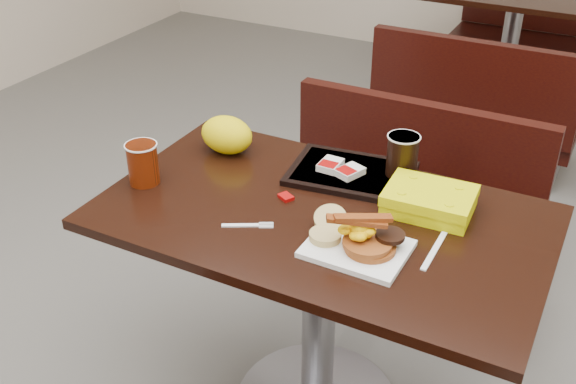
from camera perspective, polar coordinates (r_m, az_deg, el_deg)
The scene contains 22 objects.
table_near at distance 2.07m, azimuth 2.59°, elevation -10.51°, with size 1.20×0.70×0.75m, color black, non-canonical shape.
bench_near_n at distance 2.61m, azimuth 9.15°, elevation -1.57°, with size 1.00×0.46×0.72m, color black, non-canonical shape.
table_far at distance 4.29m, azimuth 17.84°, elevation 10.85°, with size 1.20×0.70×0.75m, color black, non-canonical shape.
bench_far_s at distance 3.65m, azimuth 15.52°, elevation 7.49°, with size 1.00×0.46×0.72m, color black, non-canonical shape.
bench_far_n at distance 4.96m, azimuth 19.52°, elevation 12.99°, with size 1.00×0.46×0.72m, color black, non-canonical shape.
platter at distance 1.70m, azimuth 5.76°, elevation -4.73°, with size 0.25×0.19×0.01m, color white.
pancake_stack at distance 1.68m, azimuth 6.87°, elevation -4.39°, with size 0.13×0.13×0.03m, color brown.
sausage_patty at distance 1.69m, azimuth 8.52°, elevation -3.60°, with size 0.07×0.07×0.01m, color black.
scrambled_eggs at distance 1.68m, azimuth 6.03°, elevation -3.05°, with size 0.09×0.07×0.04m, color #FFC405.
bacon_strips at distance 1.65m, azimuth 5.76°, elevation -2.36°, with size 0.15×0.07×0.01m, color #4E1305, non-canonical shape.
muffin_bottom at distance 1.71m, azimuth 3.12°, elevation -3.67°, with size 0.08×0.08×0.02m, color tan.
muffin_top at distance 1.76m, azimuth 3.55°, elevation -2.26°, with size 0.08×0.08×0.02m, color tan.
coffee_cup_near at distance 2.00m, azimuth -12.00°, elevation 2.33°, with size 0.09×0.09×0.12m, color maroon.
fork at distance 1.79m, azimuth -4.00°, elevation -2.79°, with size 0.14×0.03×0.00m, color white, non-canonical shape.
knife at distance 1.74m, azimuth 12.09°, elevation -4.79°, with size 0.18×0.01×0.00m, color white.
condiment_ketchup at distance 1.90m, azimuth -0.17°, elevation -0.41°, with size 0.04×0.03×0.01m, color #8C0504.
tray at distance 2.02m, azimuth 5.30°, elevation 1.56°, with size 0.36×0.25×0.02m, color black.
hashbrown_sleeve_left at distance 2.02m, azimuth 3.55°, elevation 2.27°, with size 0.06×0.08×0.02m, color silver.
hashbrown_sleeve_right at distance 1.99m, azimuth 5.17°, elevation 1.70°, with size 0.06×0.08×0.02m, color silver.
coffee_cup_far at distance 1.99m, azimuth 9.51°, elevation 3.03°, with size 0.09×0.09×0.12m, color black.
clamshell at distance 1.88m, azimuth 11.69°, elevation -0.71°, with size 0.23×0.18×0.06m, color #D2D203.
paper_bag at distance 2.14m, azimuth -5.12°, elevation 4.78°, with size 0.17×0.12×0.12m, color yellow.
Camera 1 is at (0.63, -1.42, 1.75)m, focal length 42.67 mm.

